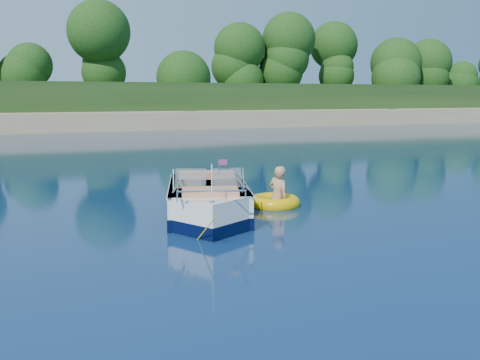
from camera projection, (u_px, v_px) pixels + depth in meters
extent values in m
plane|color=#091F3F|center=(294.00, 239.00, 10.63)|extent=(160.00, 160.00, 0.00)
cube|color=#A0805C|center=(83.00, 124.00, 45.28)|extent=(170.00, 8.00, 2.00)
cube|color=#163414|center=(60.00, 110.00, 69.87)|extent=(170.00, 56.00, 6.00)
cylinder|color=#311D10|center=(77.00, 91.00, 48.49)|extent=(0.44, 0.44, 3.60)
sphere|color=black|center=(75.00, 52.00, 47.96)|extent=(5.94, 5.94, 5.94)
cylinder|color=#311D10|center=(283.00, 96.00, 54.24)|extent=(0.44, 0.44, 2.60)
sphere|color=black|center=(284.00, 71.00, 53.86)|extent=(4.29, 4.29, 4.29)
cylinder|color=#311D10|center=(480.00, 94.00, 66.08)|extent=(0.44, 0.44, 3.00)
cube|color=white|center=(208.00, 203.00, 12.79)|extent=(2.70, 3.77, 0.94)
cube|color=white|center=(211.00, 218.00, 11.21)|extent=(1.72, 1.72, 0.94)
cube|color=black|center=(208.00, 209.00, 12.81)|extent=(2.73, 3.81, 0.27)
cube|color=black|center=(211.00, 224.00, 11.23)|extent=(1.75, 1.75, 0.27)
cube|color=#AA7C59|center=(207.00, 190.00, 13.02)|extent=(2.06, 2.69, 0.09)
cube|color=white|center=(208.00, 185.00, 12.72)|extent=(2.73, 3.78, 0.05)
cube|color=black|center=(205.00, 188.00, 14.61)|extent=(0.56, 0.44, 0.81)
cube|color=#8C9EA5|center=(191.00, 178.00, 12.03)|extent=(0.74, 0.51, 0.44)
cube|color=#8C9EA5|center=(226.00, 178.00, 12.10)|extent=(0.73, 0.34, 0.44)
cube|color=tan|center=(191.00, 186.00, 12.46)|extent=(0.62, 0.62, 0.36)
cube|color=tan|center=(225.00, 185.00, 12.54)|extent=(0.62, 0.62, 0.36)
cube|color=tan|center=(206.00, 178.00, 13.60)|extent=(1.48, 0.88, 0.34)
cube|color=tan|center=(210.00, 196.00, 11.31)|extent=(1.33, 0.99, 0.31)
cylinder|color=white|center=(212.00, 184.00, 10.41)|extent=(0.03, 0.03, 0.76)
cube|color=red|center=(223.00, 162.00, 12.04)|extent=(0.19, 0.07, 0.13)
cube|color=silver|center=(212.00, 202.00, 10.42)|extent=(0.10, 0.08, 0.04)
cylinder|color=#FFFA1B|center=(206.00, 229.00, 10.17)|extent=(0.08, 0.97, 0.69)
torus|color=#EEB604|center=(274.00, 202.00, 13.85)|extent=(1.72, 1.72, 0.35)
torus|color=red|center=(274.00, 202.00, 13.85)|extent=(1.41, 1.41, 0.12)
imported|color=tan|center=(277.00, 206.00, 13.82)|extent=(0.71, 0.97, 1.74)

